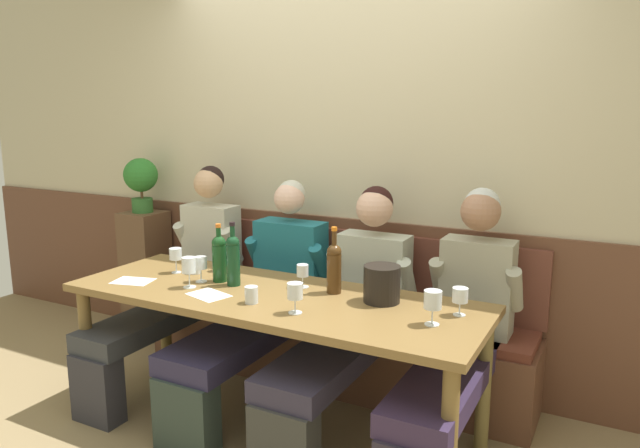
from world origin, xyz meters
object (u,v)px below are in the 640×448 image
object	(u,v)px
dining_table	(272,310)
wine_glass_right_end	(303,272)
wine_bottle_amber_mid	(219,257)
water_tumbler_left	(196,266)
wall_bench	(329,337)
wine_bottle_green_tall	(233,258)
person_right_seat	(180,278)
wine_glass_center_front	(433,300)
person_center_right_seat	(460,328)
wine_bottle_clear_water	(334,266)
wine_glass_center_rear	(201,264)
water_tumbler_right	(219,264)
person_center_left_seat	(260,299)
potted_plant	(141,179)
wine_glass_near_bucket	(460,296)
wine_glass_left_end	(176,255)
person_left_seat	(349,312)
wine_glass_by_bottle	(295,292)
ice_bucket	(382,284)
wine_glass_mid_left	(189,267)
water_tumbler_center	(252,295)

from	to	relation	value
dining_table	wine_glass_right_end	distance (m)	0.26
wine_bottle_amber_mid	water_tumbler_left	world-z (taller)	wine_bottle_amber_mid
wall_bench	wine_bottle_green_tall	distance (m)	0.92
wall_bench	person_right_seat	world-z (taller)	person_right_seat
person_right_seat	wine_glass_center_front	world-z (taller)	person_right_seat
person_center_right_seat	wine_glass_center_front	world-z (taller)	person_center_right_seat
wine_bottle_clear_water	wine_bottle_green_tall	distance (m)	0.55
wine_glass_center_rear	wine_glass_right_end	bearing A→B (deg)	17.61
wine_glass_center_front	wall_bench	bearing A→B (deg)	141.00
water_tumbler_right	person_center_right_seat	bearing A→B (deg)	3.43
person_center_right_seat	person_center_left_seat	bearing A→B (deg)	-179.35
water_tumbler_right	potted_plant	size ratio (longest dim) A/B	0.20
wall_bench	person_center_right_seat	size ratio (longest dim) A/B	1.95
wine_bottle_green_tall	wine_glass_near_bucket	xyz separation A→B (m)	(1.20, 0.10, -0.06)
wine_glass_left_end	wine_glass_near_bucket	xyz separation A→B (m)	(1.64, 0.06, -0.01)
person_left_seat	wine_glass_by_bottle	xyz separation A→B (m)	(-0.05, -0.49, 0.24)
dining_table	wine_glass_by_bottle	xyz separation A→B (m)	(0.25, -0.19, 0.19)
person_right_seat	person_left_seat	xyz separation A→B (m)	(1.19, -0.01, -0.02)
person_right_seat	wine_glass_near_bucket	world-z (taller)	person_right_seat
dining_table	ice_bucket	distance (m)	0.59
dining_table	wine_bottle_clear_water	bearing A→B (deg)	31.83
person_center_right_seat	wine_glass_center_rear	world-z (taller)	person_center_right_seat
wine_glass_left_end	wine_glass_center_front	world-z (taller)	wine_glass_center_front
ice_bucket	wine_bottle_amber_mid	bearing A→B (deg)	-174.39
wine_glass_near_bucket	ice_bucket	bearing A→B (deg)	178.32
person_left_seat	wine_bottle_green_tall	xyz separation A→B (m)	(-0.56, -0.26, 0.29)
water_tumbler_right	wine_glass_by_bottle	bearing A→B (deg)	-28.61
wine_glass_center_front	water_tumbler_right	distance (m)	1.40
wine_glass_center_front	water_tumbler_left	size ratio (longest dim) A/B	1.78
person_right_seat	potted_plant	xyz separation A→B (m)	(-0.66, 0.38, 0.55)
wine_glass_near_bucket	wine_glass_right_end	distance (m)	0.85
water_tumbler_right	dining_table	bearing A→B (deg)	-23.72
wine_bottle_green_tall	wine_glass_center_rear	size ratio (longest dim) A/B	2.45
person_left_seat	potted_plant	size ratio (longest dim) A/B	3.18
ice_bucket	wine_glass_center_front	bearing A→B (deg)	-30.85
person_center_left_seat	wine_glass_left_end	xyz separation A→B (m)	(-0.44, -0.22, 0.26)
potted_plant	wall_bench	bearing A→B (deg)	-1.28
wine_bottle_amber_mid	wine_glass_left_end	xyz separation A→B (m)	(-0.33, 0.02, -0.03)
wine_glass_mid_left	water_tumbler_center	bearing A→B (deg)	-7.34
wine_glass_mid_left	potted_plant	world-z (taller)	potted_plant
wine_glass_by_bottle	wine_glass_near_bucket	size ratio (longest dim) A/B	1.11
person_center_left_seat	wine_glass_by_bottle	bearing A→B (deg)	-43.07
wall_bench	wine_glass_by_bottle	bearing A→B (deg)	-73.41
ice_bucket	wine_glass_center_front	world-z (taller)	ice_bucket
water_tumbler_left	wine_glass_center_rear	bearing A→B (deg)	-42.18
wine_glass_near_bucket	wine_bottle_green_tall	bearing A→B (deg)	-175.15
dining_table	wine_glass_by_bottle	size ratio (longest dim) A/B	15.15
person_center_left_seat	potted_plant	world-z (taller)	potted_plant
wine_glass_near_bucket	person_center_right_seat	bearing A→B (deg)	102.20
wine_glass_left_end	water_tumbler_left	size ratio (longest dim) A/B	1.66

